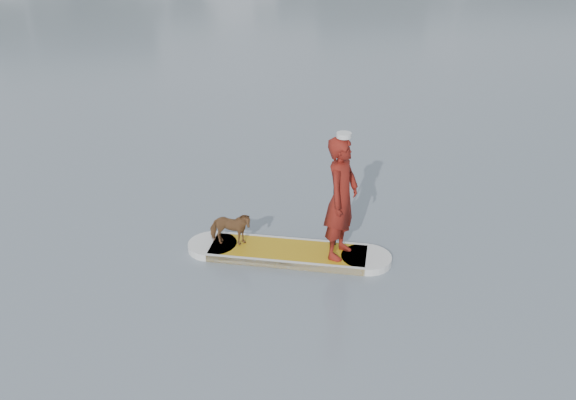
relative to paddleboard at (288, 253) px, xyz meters
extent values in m
plane|color=slate|center=(-2.00, -0.10, -0.06)|extent=(140.00, 140.00, 0.00)
cube|color=#C29012|center=(0.00, 0.00, 0.00)|extent=(2.62, 1.53, 0.12)
cylinder|color=silver|center=(-1.19, 0.38, 0.00)|extent=(0.80, 0.80, 0.12)
cylinder|color=silver|center=(1.19, -0.38, 0.00)|extent=(0.80, 0.80, 0.12)
cube|color=silver|center=(0.11, 0.35, 0.00)|extent=(2.40, 0.82, 0.12)
cube|color=silver|center=(-0.11, -0.35, 0.00)|extent=(2.40, 0.82, 0.12)
imported|color=maroon|center=(0.78, -0.25, 1.04)|extent=(0.79, 0.85, 1.95)
cylinder|color=silver|center=(0.78, -0.25, 2.05)|extent=(0.22, 0.22, 0.07)
imported|color=brown|center=(-0.89, 0.29, 0.35)|extent=(0.75, 0.48, 0.59)
cylinder|color=black|center=(0.74, 0.05, 0.94)|extent=(0.12, 0.29, 1.89)
cube|color=black|center=(0.74, 0.05, 0.04)|extent=(0.10, 0.05, 0.32)
camera|label=1|loc=(-1.26, -8.76, 5.28)|focal=40.00mm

